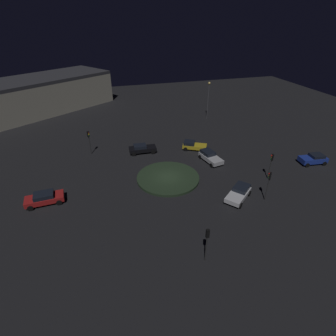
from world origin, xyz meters
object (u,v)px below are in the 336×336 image
Objects in this scene: car_blue at (313,159)px; car_silver at (210,157)px; traffic_light_southeast at (89,138)px; car_yellow at (193,145)px; car_white at (239,193)px; car_black at (142,149)px; traffic_light_west at (271,161)px; traffic_light_northwest at (269,181)px; traffic_light_north at (207,239)px; store_building at (27,97)px; streetlamp_southwest at (208,95)px; car_red at (44,198)px.

car_silver is at bearing -12.89° from car_blue.
car_silver is 19.46m from traffic_light_southeast.
car_white is (-0.49, 14.45, 0.01)m from car_yellow.
traffic_light_west is at bearing -37.34° from car_black.
car_silver is at bearing -39.62° from traffic_light_northwest.
traffic_light_north is 1.01× the size of traffic_light_west.
traffic_light_north is (-1.22, 23.45, 2.02)m from car_black.
traffic_light_west reaches higher than car_black.
traffic_light_west is at bearing 165.83° from car_white.
car_black is 1.13× the size of traffic_light_northwest.
car_yellow is at bearing 102.83° from store_building.
car_yellow is 8.68m from car_black.
car_white is at bearing 14.38° from traffic_light_northwest.
traffic_light_north is (7.38, 22.24, 2.05)m from car_yellow.
traffic_light_north is 17.62m from traffic_light_west.
car_yellow is 1.09× the size of traffic_light_southeast.
car_blue reaches higher than car_white.
car_black is at bearing 36.01° from streetlamp_southwest.
traffic_light_southeast is at bearing 22.83° from traffic_light_north.
traffic_light_northwest is (-2.38, 11.18, 2.08)m from car_silver.
store_building is at bearing 164.27° from traffic_light_southeast.
traffic_light_northwest is (-12.01, 16.95, 2.08)m from car_black.
car_black is (-14.02, -10.01, -0.01)m from car_red.
car_silver is 15.77m from car_blue.
traffic_light_southeast is at bearing 83.39° from store_building.
store_building is at bearing -20.83° from streetlamp_southwest.
traffic_light_northwest is 0.10× the size of store_building.
streetlamp_southwest reaches higher than car_red.
car_yellow is 0.98× the size of car_white.
car_yellow is at bearing -15.81° from traffic_light_north.
traffic_light_north is at bearing 66.24° from streetlamp_southwest.
traffic_light_north is at bearing 34.50° from car_blue.
car_silver is 0.58× the size of streetlamp_southwest.
car_blue reaches higher than car_black.
traffic_light_north reaches higher than traffic_light_west.
car_yellow is 0.96× the size of car_red.
car_blue is 1.05× the size of traffic_light_northwest.
traffic_light_west is at bearing -89.84° from traffic_light_northwest.
car_black is 11.22m from car_silver.
car_yellow is 4.68m from car_silver.
traffic_light_southeast is at bearing -161.75° from car_yellow.
traffic_light_southeast is (16.74, -3.09, 2.11)m from car_yellow.
car_red is 20.42m from traffic_light_north.
traffic_light_southeast reaches higher than traffic_light_north.
traffic_light_southeast is (-5.88, -11.90, 2.08)m from car_red.
traffic_light_north is 39.18m from streetlamp_southwest.
car_silver is (-1.03, 4.56, 0.03)m from car_yellow.
traffic_light_southeast is 27.31m from streetlamp_southwest.
streetlamp_southwest is (-31.00, -22.34, 4.49)m from car_red.
car_red is 23.79m from car_white.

